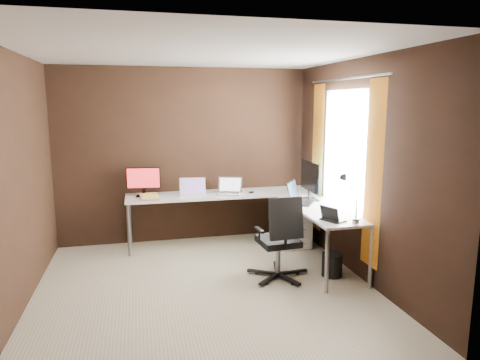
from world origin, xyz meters
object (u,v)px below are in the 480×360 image
monitor_right (311,179)px  laptop_black_big (298,198)px  monitor_left (143,180)px  desk_lamp (349,192)px  laptop_silver (229,190)px  wastebasket (332,265)px  drawer_pedestal (292,225)px  book_stack (149,197)px  office_chair (279,254)px  laptop_white (193,192)px  laptop_black_small (332,217)px

monitor_right → laptop_black_big: monitor_right is taller
monitor_left → desk_lamp: bearing=-34.2°
monitor_right → laptop_silver: bearing=57.2°
monitor_right → wastebasket: monitor_right is taller
laptop_black_big → wastebasket: size_ratio=1.92×
drawer_pedestal → book_stack: 2.02m
drawer_pedestal → monitor_right: bearing=-71.3°
office_chair → monitor_right: bearing=43.3°
laptop_white → desk_lamp: bearing=-42.8°
monitor_right → desk_lamp: desk_lamp is taller
book_stack → desk_lamp: desk_lamp is taller
laptop_black_small → wastebasket: laptop_black_small is taller
laptop_white → laptop_black_small: laptop_white is taller
drawer_pedestal → book_stack: bearing=175.0°
drawer_pedestal → book_stack: size_ratio=2.34×
laptop_black_big → book_stack: bearing=106.7°
laptop_silver → office_chair: 1.49m
drawer_pedestal → laptop_white: 1.48m
monitor_right → office_chair: (-0.67, -0.74, -0.73)m
drawer_pedestal → laptop_black_big: 0.66m
monitor_right → laptop_silver: (-0.96, 0.64, -0.24)m
monitor_left → laptop_silver: (1.18, -0.11, -0.18)m
monitor_left → laptop_black_small: size_ratio=1.56×
laptop_white → office_chair: bearing=-52.2°
monitor_right → laptop_black_small: (-0.17, -1.02, -0.25)m
monitor_left → monitor_right: size_ratio=0.74×
laptop_silver → laptop_black_big: 1.06m
laptop_black_big → laptop_black_small: 0.92m
laptop_silver → wastebasket: (0.91, -1.46, -0.64)m
drawer_pedestal → monitor_left: 2.17m
office_chair → laptop_white: bearing=116.4°
drawer_pedestal → monitor_left: bearing=168.5°
laptop_black_small → book_stack: size_ratio=1.16×
laptop_black_big → wastebasket: bearing=-132.7°
laptop_white → laptop_black_big: 1.47m
monitor_left → office_chair: monitor_left is taller
laptop_white → wastebasket: size_ratio=1.42×
laptop_white → monitor_left: bearing=176.4°
drawer_pedestal → desk_lamp: (0.09, -1.44, 0.76)m
laptop_silver → desk_lamp: bearing=-39.5°
laptop_black_small → laptop_silver: bearing=1.4°
laptop_black_small → desk_lamp: 0.34m
drawer_pedestal → monitor_left: size_ratio=1.30×
monitor_left → wastebasket: size_ratio=1.70×
laptop_white → wastebasket: (1.44, -1.44, -0.65)m
laptop_black_big → monitor_left: bearing=101.0°
book_stack → wastebasket: 2.51m
laptop_black_small → office_chair: office_chair is taller
monitor_right → laptop_black_small: monitor_right is taller
laptop_white → laptop_silver: size_ratio=0.95×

